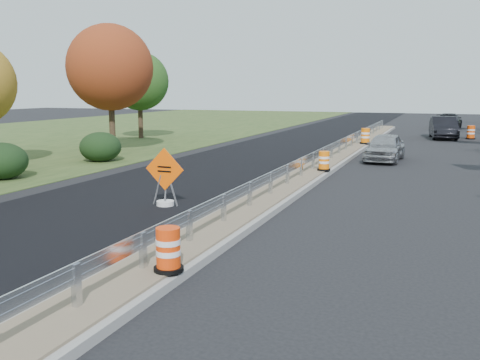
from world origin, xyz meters
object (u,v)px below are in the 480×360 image
(car_dark_mid, at_px, (444,128))
(car_dark_far, at_px, (449,121))
(car_silver, at_px, (385,147))
(barrel_median_near, at_px, (168,250))
(barrel_shoulder_far, at_px, (471,133))
(barrel_median_far, at_px, (365,136))
(barrel_median_mid, at_px, (324,161))
(caution_sign, at_px, (165,191))

(car_dark_mid, height_order, car_dark_far, car_dark_mid)
(car_silver, relative_size, car_dark_far, 0.84)
(barrel_median_near, height_order, car_dark_mid, car_dark_mid)
(barrel_shoulder_far, bearing_deg, barrel_median_far, -126.88)
(barrel_median_mid, distance_m, car_dark_far, 32.07)
(caution_sign, bearing_deg, car_silver, 70.02)
(barrel_median_mid, bearing_deg, barrel_median_near, -90.00)
(caution_sign, xyz_separation_m, car_dark_mid, (7.92, 28.11, 0.35))
(barrel_median_mid, distance_m, barrel_shoulder_far, 21.67)
(barrel_median_far, height_order, car_silver, car_silver)
(caution_sign, xyz_separation_m, barrel_median_far, (3.38, 19.78, 0.23))
(barrel_median_near, distance_m, car_dark_far, 45.60)
(barrel_median_far, distance_m, car_dark_far, 20.21)
(caution_sign, distance_m, barrel_median_near, 6.85)
(barrel_median_far, relative_size, car_dark_mid, 0.20)
(barrel_median_far, bearing_deg, car_dark_mid, 61.40)
(barrel_median_mid, distance_m, car_silver, 6.17)
(car_silver, bearing_deg, barrel_shoulder_far, 75.53)
(car_dark_mid, bearing_deg, barrel_shoulder_far, 1.63)
(barrel_median_mid, relative_size, car_dark_far, 0.16)
(caution_sign, distance_m, car_dark_mid, 29.21)
(barrel_shoulder_far, bearing_deg, car_dark_far, 97.82)
(car_silver, bearing_deg, barrel_median_near, -92.80)
(barrel_median_far, relative_size, barrel_shoulder_far, 0.99)
(car_dark_mid, bearing_deg, barrel_median_near, -103.86)
(barrel_shoulder_far, xyz_separation_m, car_dark_mid, (-1.91, -0.26, 0.34))
(barrel_median_near, xyz_separation_m, barrel_median_mid, (-0.00, 13.64, -0.01))
(barrel_median_far, bearing_deg, car_silver, -73.20)
(barrel_median_far, relative_size, car_dark_far, 0.20)
(barrel_median_far, xyz_separation_m, car_dark_far, (4.94, 19.60, 0.02))
(car_dark_far, bearing_deg, barrel_median_mid, 86.64)
(barrel_median_near, relative_size, car_silver, 0.20)
(barrel_median_mid, height_order, car_silver, car_silver)
(barrel_median_far, xyz_separation_m, car_silver, (1.88, -6.21, 0.01))
(car_dark_far, bearing_deg, car_silver, 88.73)
(car_dark_mid, bearing_deg, caution_sign, -112.00)
(car_dark_mid, bearing_deg, barrel_median_far, -124.87)
(barrel_median_near, distance_m, car_silver, 19.61)
(caution_sign, bearing_deg, barrel_median_far, 81.50)
(barrel_median_near, height_order, barrel_shoulder_far, barrel_median_near)
(caution_sign, height_order, car_dark_mid, caution_sign)
(barrel_median_near, height_order, car_silver, car_silver)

